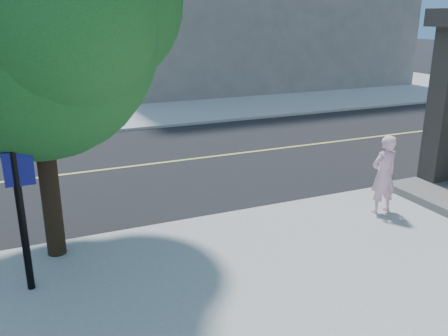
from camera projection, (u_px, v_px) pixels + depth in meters
name	position (u px, v px, depth m)	size (l,w,h in m)	color
ground	(24.00, 253.00, 9.04)	(140.00, 140.00, 0.00)	black
road_ew	(19.00, 180.00, 12.97)	(140.00, 9.00, 0.01)	black
sidewalk_ne	(225.00, 79.00, 32.92)	(29.00, 25.00, 0.12)	#A4A4A4
man_on_phone	(384.00, 174.00, 10.35)	(0.64, 0.42, 1.74)	#F7B8D0
street_tree	(36.00, 4.00, 7.51)	(5.04, 4.59, 6.70)	black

